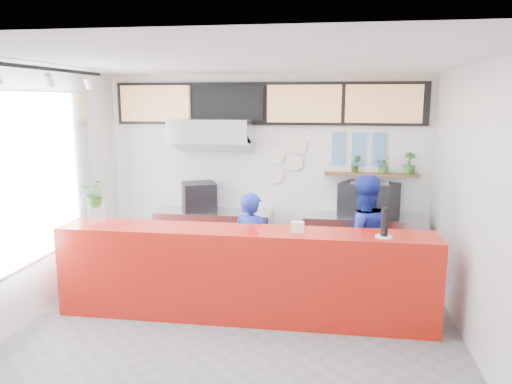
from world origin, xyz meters
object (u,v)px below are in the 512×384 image
Objects in this scene: service_counter at (244,274)px; espresso_machine at (369,200)px; panini_oven at (199,197)px; staff_center at (251,248)px; staff_right at (362,241)px; pepper_mill at (385,222)px.

espresso_machine reaches higher than service_counter.
service_counter is 9.17× the size of panini_oven.
panini_oven is 0.63× the size of espresso_machine.
staff_right is (1.40, 0.12, 0.12)m from staff_center.
espresso_machine is 0.46× the size of staff_right.
staff_center is (-1.55, -1.31, -0.42)m from espresso_machine.
staff_right reaches higher than service_counter.
panini_oven is 1.54× the size of pepper_mill.
panini_oven is 2.59m from espresso_machine.
staff_right is at bearing -150.80° from staff_center.
staff_right is at bearing 23.38° from service_counter.
panini_oven is 0.34× the size of staff_center.
pepper_mill is at bearing -58.75° from panini_oven.
panini_oven is at bearing 144.41° from pepper_mill.
staff_right is (2.44, -1.19, -0.27)m from panini_oven.
service_counter is at bearing -106.60° from espresso_machine.
service_counter is at bearing 6.60° from staff_right.
staff_center is 0.86× the size of staff_right.
service_counter is 3.09× the size of staff_center.
staff_center is (0.01, 0.49, 0.18)m from service_counter.
pepper_mill is at bearing 89.00° from staff_right.
staff_right is at bearing 105.79° from pepper_mill.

